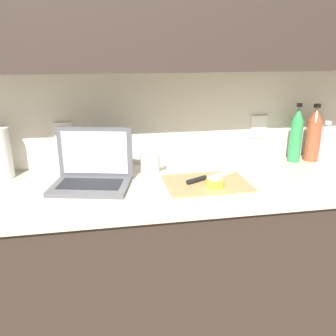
{
  "coord_description": "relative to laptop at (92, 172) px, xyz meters",
  "views": [
    {
      "loc": [
        -0.09,
        -1.49,
        1.52
      ],
      "look_at": [
        0.18,
        -0.01,
        1.01
      ],
      "focal_mm": 38.0,
      "sensor_mm": 36.0,
      "label": 1
    }
  ],
  "objects": [
    {
      "name": "bottle_oil_tall",
      "position": [
        1.17,
        0.16,
        0.08
      ],
      "size": [
        0.08,
        0.08,
        0.31
      ],
      "color": "#A34C2D",
      "rests_on": "counter_unit"
    },
    {
      "name": "knife",
      "position": [
        0.5,
        -0.06,
        -0.04
      ],
      "size": [
        0.27,
        0.16,
        0.02
      ],
      "rotation": [
        0.0,
        0.0,
        0.48
      ],
      "color": "silver",
      "rests_on": "cutting_board"
    },
    {
      "name": "laptop",
      "position": [
        0.0,
        0.0,
        0.0
      ],
      "size": [
        0.38,
        0.31,
        0.25
      ],
      "rotation": [
        0.0,
        0.0,
        -0.23
      ],
      "color": "#515156",
      "rests_on": "counter_unit"
    },
    {
      "name": "lemon_half_cut",
      "position": [
        0.53,
        -0.15,
        -0.03
      ],
      "size": [
        0.08,
        0.08,
        0.04
      ],
      "color": "yellow",
      "rests_on": "cutting_board"
    },
    {
      "name": "cutting_board",
      "position": [
        0.51,
        -0.09,
        -0.06
      ],
      "size": [
        0.37,
        0.27,
        0.01
      ],
      "primitive_type": "cube",
      "color": "tan",
      "rests_on": "counter_unit"
    },
    {
      "name": "wall_back",
      "position": [
        0.16,
        0.19,
        0.57
      ],
      "size": [
        5.2,
        0.38,
        2.6
      ],
      "color": "silver",
      "rests_on": "ground_plane"
    },
    {
      "name": "counter_unit",
      "position": [
        0.14,
        -0.05,
        -0.51
      ],
      "size": [
        2.53,
        0.63,
        0.93
      ],
      "color": "#332823",
      "rests_on": "ground_plane"
    },
    {
      "name": "measuring_cup",
      "position": [
        0.28,
        0.12,
        -0.01
      ],
      "size": [
        0.11,
        0.09,
        0.1
      ],
      "color": "silver",
      "rests_on": "counter_unit"
    },
    {
      "name": "bottle_green_soda",
      "position": [
        1.07,
        0.16,
        0.09
      ],
      "size": [
        0.06,
        0.06,
        0.32
      ],
      "color": "#2D934C",
      "rests_on": "counter_unit"
    },
    {
      "name": "bottle_water_clear",
      "position": [
        1.25,
        0.16,
        0.04
      ],
      "size": [
        0.08,
        0.08,
        0.22
      ],
      "color": "silver",
      "rests_on": "counter_unit"
    }
  ]
}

